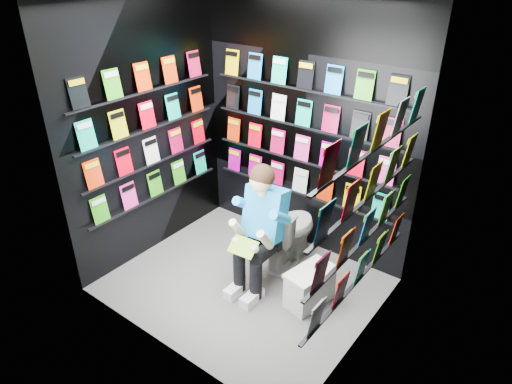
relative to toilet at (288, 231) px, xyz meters
The scene contains 13 objects.
floor 0.69m from the toilet, 101.95° to the right, with size 2.40×2.40×0.00m, color #5F5E5C.
wall_back 1.03m from the toilet, 106.09° to the left, with size 2.40×0.04×2.60m, color black.
wall_front 1.84m from the toilet, 94.43° to the right, with size 2.40×0.04×2.60m, color black.
wall_left 1.72m from the toilet, 156.43° to the right, with size 0.04×2.00×2.60m, color black.
wall_right 1.54m from the toilet, 28.15° to the right, with size 0.04×2.00×2.60m, color black.
comics_back 1.02m from the toilet, 107.25° to the left, with size 2.10×0.06×1.37m, color red, non-canonical shape.
comics_left 1.70m from the toilet, 155.95° to the right, with size 0.06×1.70×1.37m, color red, non-canonical shape.
comics_right 1.52m from the toilet, 28.83° to the right, with size 0.06×1.70×1.37m, color red, non-canonical shape.
toilet is the anchor object (origin of this frame).
longbox 0.70m from the toilet, 38.70° to the right, with size 0.24×0.44×0.33m, color white.
longbox_lid 0.67m from the toilet, 38.70° to the right, with size 0.27×0.47×0.03m, color white.
reader 0.55m from the toilet, 90.00° to the right, with size 0.51×0.74×1.36m, color #1489E4, non-canonical shape.
held_comic 0.76m from the toilet, 90.00° to the right, with size 0.26×0.01×0.18m, color green.
Camera 1 is at (2.22, -2.74, 2.90)m, focal length 32.00 mm.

